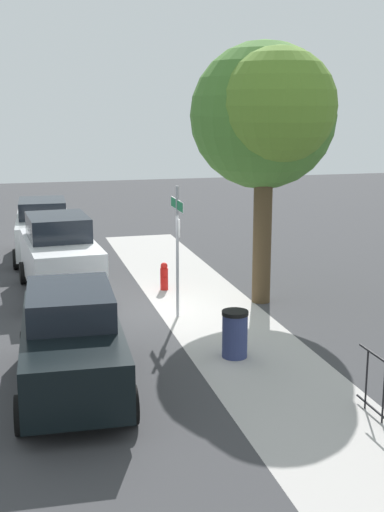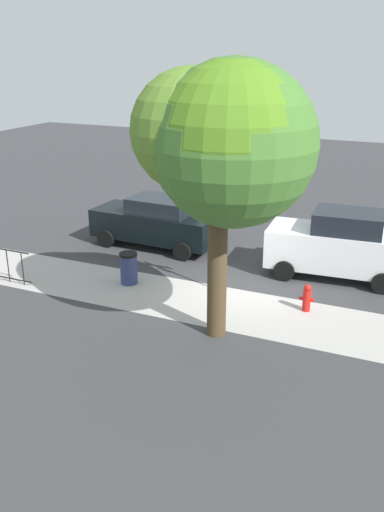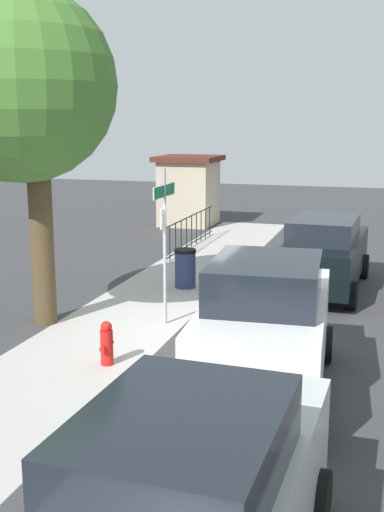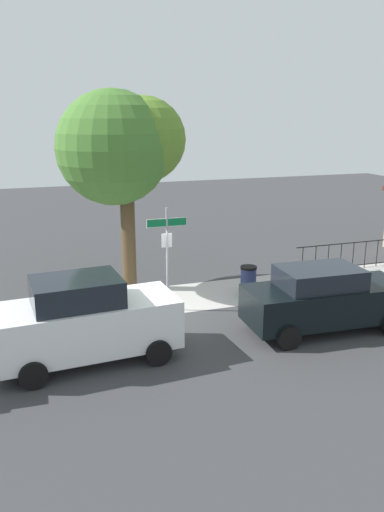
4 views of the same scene
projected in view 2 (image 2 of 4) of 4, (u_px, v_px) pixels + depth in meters
The scene contains 8 objects.
ground_plane at pixel (244, 290), 16.54m from camera, with size 60.00×60.00×0.00m, color #38383A.
sidewalk_strip at pixel (164, 296), 16.18m from camera, with size 24.00×2.60×0.00m, color #ACA7A3.
street_sign at pixel (226, 224), 15.62m from camera, with size 1.23×0.07×3.20m.
shade_tree at pixel (224, 142), 12.10m from camera, with size 4.25×3.71×6.65m.
car_white at pixel (339, 245), 17.18m from camera, with size 4.38×2.22×2.14m.
car_black at pixel (156, 222), 19.88m from camera, with size 4.63×2.09×1.83m.
fire_hydrant at pixel (307, 298), 15.13m from camera, with size 0.42×0.22×0.78m.
trash_bin at pixel (129, 268), 16.87m from camera, with size 0.55×0.55×0.98m.
Camera 2 is at (-4.68, 14.45, 6.79)m, focal length 39.00 mm.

